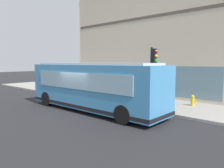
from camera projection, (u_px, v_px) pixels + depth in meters
ground at (82, 111)px, 13.67m from camera, size 120.00×120.00×0.00m
sidewalk_curb at (130, 100)px, 17.26m from camera, size 4.59×40.00×0.15m
building_corner at (166, 29)px, 20.85m from camera, size 6.95×17.85×12.55m
city_bus_nearside at (93, 87)px, 13.76m from camera, size 2.68×10.06×3.07m
traffic_light_near_corner at (153, 66)px, 13.42m from camera, size 0.32×0.49×3.90m
fire_hydrant at (193, 100)px, 14.66m from camera, size 0.35×0.35×0.74m
pedestrian_by_light_pole at (162, 90)px, 15.22m from camera, size 0.32×0.32×1.69m
pedestrian_walking_along_curb at (68, 83)px, 20.04m from camera, size 0.32×0.32×1.75m
newspaper_vending_box at (99, 88)px, 20.56m from camera, size 0.44×0.43×0.90m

